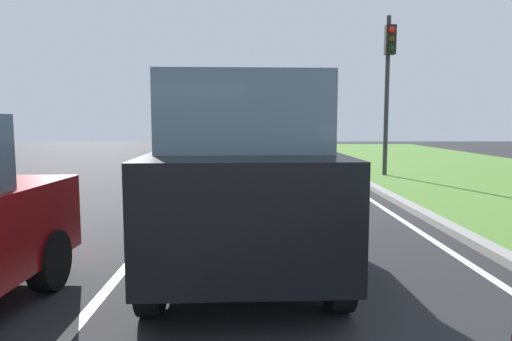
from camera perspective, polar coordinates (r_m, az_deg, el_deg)
The scene contains 6 objects.
ground_plane at distance 11.31m, azimuth -5.00°, elevation -3.11°, with size 60.00×60.00×0.00m, color #262628.
lane_line_center at distance 11.38m, azimuth -8.53°, elevation -3.08°, with size 0.12×32.00×0.01m, color silver.
lane_line_right_edge at distance 11.61m, azimuth 13.03°, elevation -2.99°, with size 0.12×32.00×0.01m, color silver.
curb_right at distance 11.74m, azimuth 15.41°, elevation -2.68°, with size 0.24×48.00×0.12m, color #9E9B93.
car_suv_ahead at distance 5.79m, azimuth -1.68°, elevation -0.20°, with size 2.10×4.56×2.28m.
traffic_light_near_right at distance 15.61m, azimuth 15.83°, elevation 11.69°, with size 0.32×0.50×5.08m.
Camera 1 is at (0.83, 2.86, 1.80)m, focal length 32.86 mm.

